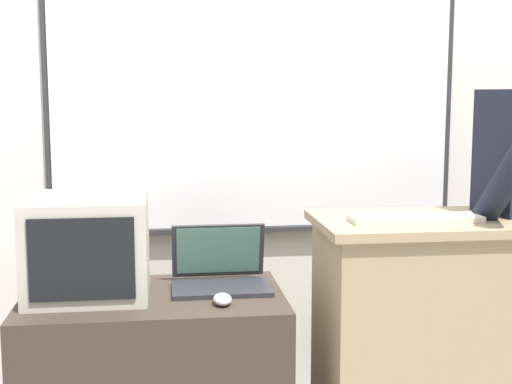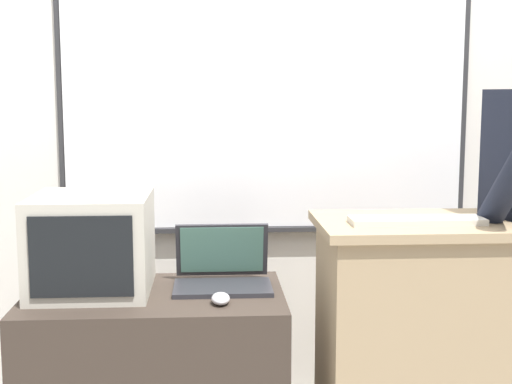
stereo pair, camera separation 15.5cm
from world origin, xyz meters
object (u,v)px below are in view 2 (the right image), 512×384
(computer_mouse_by_laptop, at_px, (221,299))
(crt_monitor, at_px, (92,243))
(laptop, at_px, (222,270))
(wireless_keyboard, at_px, (417,221))
(lectern_podium, at_px, (414,365))

(computer_mouse_by_laptop, distance_m, crt_monitor, 0.49)
(laptop, relative_size, computer_mouse_by_laptop, 3.37)
(wireless_keyboard, bearing_deg, laptop, 158.91)
(computer_mouse_by_laptop, bearing_deg, lectern_podium, 3.41)
(wireless_keyboard, xyz_separation_m, crt_monitor, (-1.06, 0.20, -0.10))
(laptop, distance_m, computer_mouse_by_laptop, 0.22)
(lectern_podium, height_order, wireless_keyboard, wireless_keyboard)
(computer_mouse_by_laptop, height_order, crt_monitor, crt_monitor)
(lectern_podium, bearing_deg, crt_monitor, 172.55)
(computer_mouse_by_laptop, bearing_deg, wireless_keyboard, -1.78)
(lectern_podium, relative_size, crt_monitor, 2.40)
(wireless_keyboard, distance_m, crt_monitor, 1.09)
(wireless_keyboard, bearing_deg, lectern_podium, 67.42)
(lectern_podium, bearing_deg, computer_mouse_by_laptop, -176.59)
(laptop, xyz_separation_m, computer_mouse_by_laptop, (-0.01, -0.22, -0.04))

